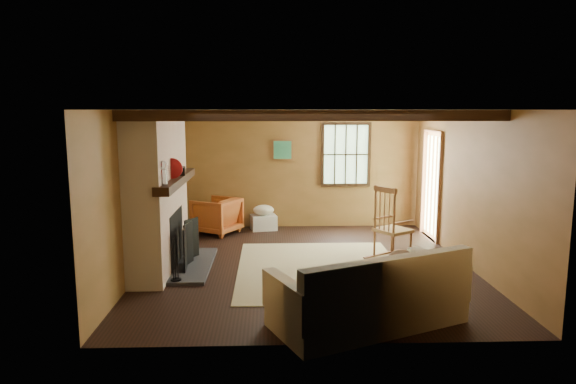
{
  "coord_description": "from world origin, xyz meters",
  "views": [
    {
      "loc": [
        -0.56,
        -7.72,
        2.39
      ],
      "look_at": [
        -0.27,
        0.4,
        1.1
      ],
      "focal_mm": 32.0,
      "sensor_mm": 36.0,
      "label": 1
    }
  ],
  "objects_px": {
    "rocking_chair": "(391,228)",
    "sofa": "(371,299)",
    "laundry_basket": "(264,222)",
    "fireplace": "(160,197)",
    "armchair": "(217,216)"
  },
  "relations": [
    {
      "from": "fireplace",
      "to": "armchair",
      "type": "relative_size",
      "value": 3.07
    },
    {
      "from": "fireplace",
      "to": "rocking_chair",
      "type": "distance_m",
      "value": 3.7
    },
    {
      "from": "armchair",
      "to": "laundry_basket",
      "type": "bearing_deg",
      "value": 138.52
    },
    {
      "from": "rocking_chair",
      "to": "sofa",
      "type": "height_order",
      "value": "rocking_chair"
    },
    {
      "from": "sofa",
      "to": "armchair",
      "type": "bearing_deg",
      "value": 92.03
    },
    {
      "from": "laundry_basket",
      "to": "fireplace",
      "type": "bearing_deg",
      "value": -121.95
    },
    {
      "from": "armchair",
      "to": "sofa",
      "type": "bearing_deg",
      "value": 56.45
    },
    {
      "from": "fireplace",
      "to": "sofa",
      "type": "distance_m",
      "value": 3.7
    },
    {
      "from": "rocking_chair",
      "to": "laundry_basket",
      "type": "distance_m",
      "value": 3.0
    },
    {
      "from": "rocking_chair",
      "to": "armchair",
      "type": "distance_m",
      "value": 3.52
    },
    {
      "from": "rocking_chair",
      "to": "sofa",
      "type": "distance_m",
      "value": 2.77
    },
    {
      "from": "rocking_chair",
      "to": "armchair",
      "type": "height_order",
      "value": "rocking_chair"
    },
    {
      "from": "rocking_chair",
      "to": "laundry_basket",
      "type": "relative_size",
      "value": 2.42
    },
    {
      "from": "sofa",
      "to": "laundry_basket",
      "type": "bearing_deg",
      "value": 80.85
    },
    {
      "from": "fireplace",
      "to": "laundry_basket",
      "type": "bearing_deg",
      "value": 58.05
    }
  ]
}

